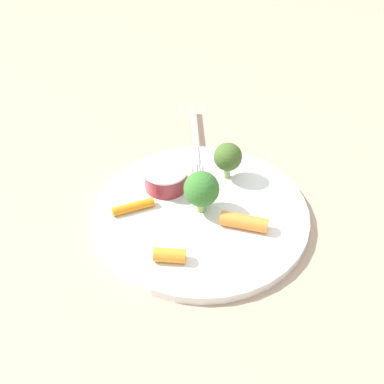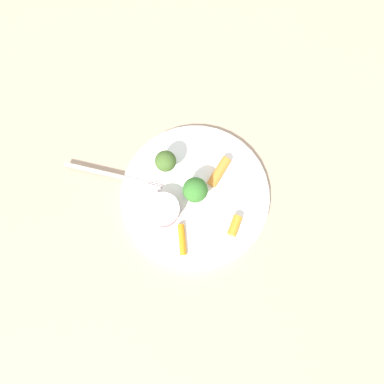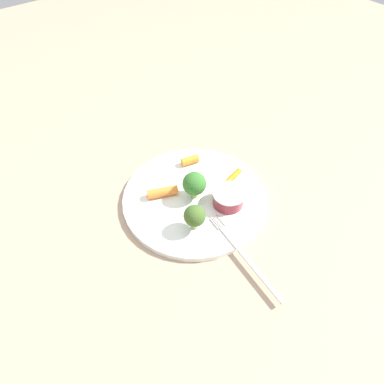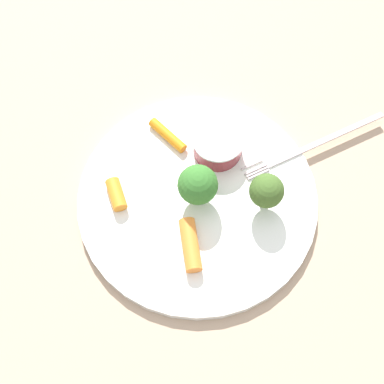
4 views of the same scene
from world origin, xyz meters
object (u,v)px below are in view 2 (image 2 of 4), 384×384
Objects in this scene: carrot_stick_1 at (182,240)px; carrot_stick_0 at (219,172)px; fork at (115,176)px; carrot_stick_2 at (235,226)px; plate at (195,195)px; sauce_cup at (163,210)px; broccoli_floret_1 at (196,190)px; broccoli_floret_0 at (166,161)px.

carrot_stick_0 is at bearing -21.98° from carrot_stick_1.
carrot_stick_0 reaches higher than fork.
carrot_stick_2 is at bearing -68.89° from carrot_stick_1.
carrot_stick_2 is (-0.05, -0.08, 0.01)m from plate.
sauce_cup is at bearing -119.89° from fork.
broccoli_floret_1 reaches higher than carrot_stick_0.
broccoli_floret_1 is (-0.05, -0.06, -0.00)m from broccoli_floret_0.
plate is at bearing -128.65° from broccoli_floret_0.
broccoli_floret_0 is 0.29× the size of fork.
broccoli_floret_1 is 0.06m from carrot_stick_0.
plate is 0.08m from broccoli_floret_0.
carrot_stick_2 reaches higher than plate.
fork is at bearing 106.72° from broccoli_floret_0.
carrot_stick_0 is 0.10m from carrot_stick_2.
plate is 7.53× the size of carrot_stick_2.
sauce_cup is 0.09m from broccoli_floret_0.
broccoli_floret_1 is 0.98× the size of carrot_stick_0.
plate is 5.06× the size of broccoli_floret_0.
sauce_cup is 0.07m from broccoli_floret_1.
broccoli_floret_0 is at bearing 54.21° from carrot_stick_2.
carrot_stick_2 reaches higher than carrot_stick_1.
carrot_stick_0 is at bearing 21.09° from carrot_stick_2.
broccoli_floret_1 reaches higher than carrot_stick_1.
broccoli_floret_1 is at bearing -9.71° from carrot_stick_1.
sauce_cup reaches higher than carrot_stick_1.
broccoli_floret_1 is at bearing -54.65° from sauce_cup.
fork is (0.10, 0.14, -0.00)m from carrot_stick_1.
fork is at bearing 83.06° from plate.
sauce_cup is 0.06m from carrot_stick_1.
sauce_cup is 1.05× the size of broccoli_floret_1.
broccoli_floret_0 is 0.10m from fork.
carrot_stick_1 is (-0.08, 0.01, -0.03)m from broccoli_floret_1.
carrot_stick_2 is 0.24m from fork.
fork is at bearing 53.13° from carrot_stick_1.
fork is (0.07, 0.23, -0.01)m from carrot_stick_2.
fork is (0.06, 0.10, -0.01)m from sauce_cup.
carrot_stick_2 is at bearing -123.46° from plate.
carrot_stick_1 is (-0.08, 0.01, 0.01)m from plate.
broccoli_floret_1 reaches higher than broccoli_floret_0.
broccoli_floret_1 is at bearing 139.96° from carrot_stick_0.
plate is at bearing 139.30° from carrot_stick_0.
plate is at bearing 56.54° from carrot_stick_2.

